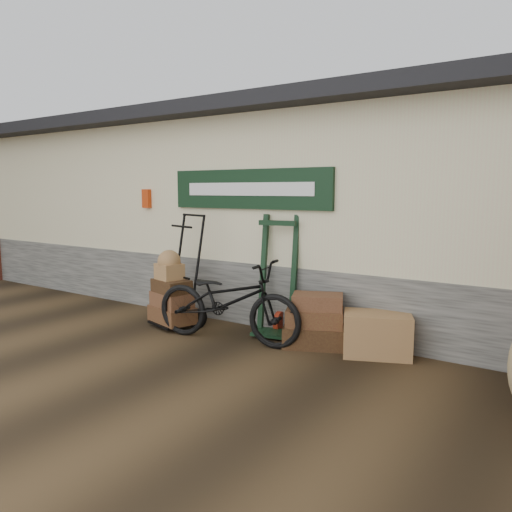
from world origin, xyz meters
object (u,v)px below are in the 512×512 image
at_px(green_barrow, 277,276).
at_px(wicker_hamper, 377,334).
at_px(porter_trolley, 182,269).
at_px(suitcase_stack, 315,320).
at_px(bicycle, 227,296).

relative_size(green_barrow, wicker_hamper, 2.08).
bearing_deg(wicker_hamper, porter_trolley, -174.42).
bearing_deg(green_barrow, suitcase_stack, -25.37).
height_order(porter_trolley, wicker_hamper, porter_trolley).
relative_size(porter_trolley, bicycle, 0.80).
distance_m(porter_trolley, bicycle, 1.08).
relative_size(suitcase_stack, wicker_hamper, 0.99).
bearing_deg(green_barrow, porter_trolley, -175.34).
distance_m(green_barrow, wicker_hamper, 1.54).
distance_m(suitcase_stack, wicker_hamper, 0.78).
xyz_separation_m(porter_trolley, green_barrow, (1.37, 0.35, -0.01)).
distance_m(green_barrow, suitcase_stack, 0.84).
bearing_deg(bicycle, green_barrow, -38.02).
bearing_deg(suitcase_stack, porter_trolley, -175.46).
height_order(wicker_hamper, bicycle, bicycle).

